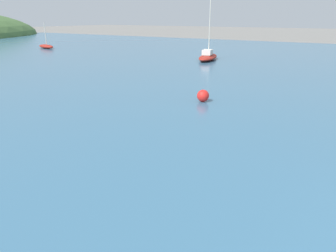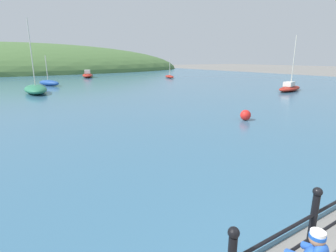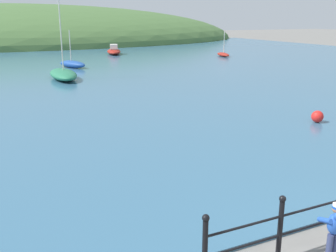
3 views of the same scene
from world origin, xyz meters
name	(u,v)px [view 3 (image 3 of 3)]	position (x,y,z in m)	size (l,w,h in m)	color
water	(52,65)	(0.00, 32.00, 0.05)	(80.00, 60.00, 0.10)	#386684
far_hillside	(14,42)	(0.00, 68.34, 0.00)	(80.72, 44.40, 12.34)	#476B38
iron_railing	(313,216)	(-0.54, 1.50, 0.64)	(4.65, 0.12, 1.21)	black
child_in_coat	(335,225)	(-0.36, 1.16, 0.60)	(0.41, 0.40, 1.00)	navy
boat_white_sailboat	(72,64)	(1.17, 29.06, 0.40)	(2.10, 3.12, 2.97)	#1E4793
boat_green_fishing	(223,54)	(17.36, 31.60, 0.31)	(1.44, 2.84, 2.57)	maroon
boat_nearest_quay	(63,74)	(-0.71, 23.26, 0.44)	(1.76, 4.58, 5.63)	#287551
boat_mid_harbor	(114,51)	(7.91, 38.97, 0.45)	(2.65, 4.65, 1.09)	maroon
mooring_buoy	(317,117)	(6.08, 7.80, 0.33)	(0.47, 0.47, 0.47)	red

